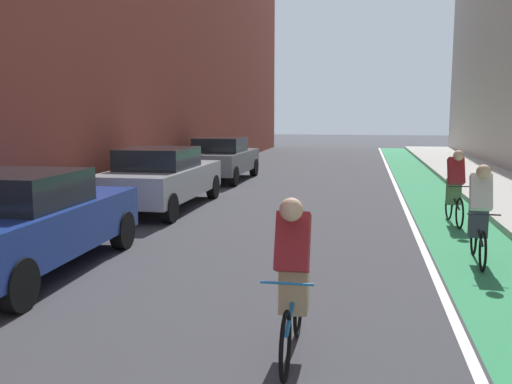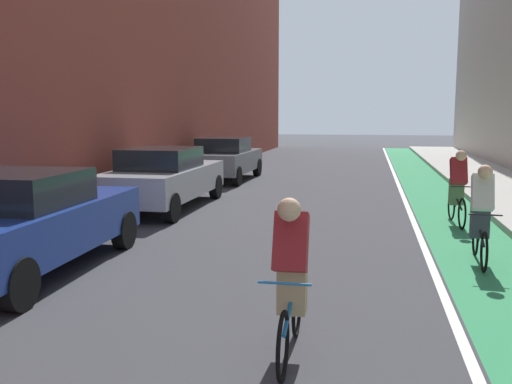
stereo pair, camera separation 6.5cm
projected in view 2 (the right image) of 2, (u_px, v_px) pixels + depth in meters
ground_plane at (307, 198)px, 15.78m from camera, size 97.83×97.83×0.00m
bike_lane_paint at (432, 192)px, 17.03m from camera, size 1.60×44.47×0.00m
lane_divider_stripe at (401, 191)px, 17.20m from camera, size 0.12×44.47×0.00m
sidewalk_right at (511, 192)px, 16.58m from camera, size 2.87×44.47×0.14m
parked_sedan_blue at (24, 221)px, 8.34m from camera, size 2.08×4.38×1.53m
parked_sedan_silver at (164, 177)px, 14.03m from camera, size 1.88×4.75×1.53m
parked_sedan_gray at (225, 158)px, 19.96m from camera, size 1.94×4.30×1.53m
cyclist_mid at (291, 272)px, 5.43m from camera, size 0.48×1.69×1.60m
cyclist_trailing at (481, 213)px, 8.84m from camera, size 0.48×1.67×1.59m
cyclist_far at (457, 187)px, 11.97m from camera, size 0.48×1.70×1.61m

